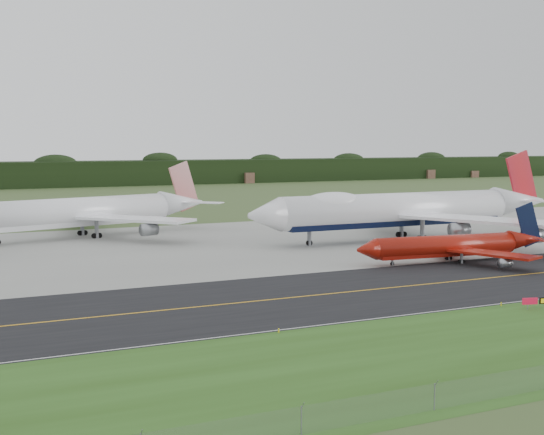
{
  "coord_description": "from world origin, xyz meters",
  "views": [
    {
      "loc": [
        -66.95,
        -95.3,
        21.37
      ],
      "look_at": [
        -10.97,
        22.0,
        8.34
      ],
      "focal_mm": 50.0,
      "sensor_mm": 36.0,
      "label": 1
    }
  ],
  "objects_px": {
    "jet_red_737": "(455,246)",
    "jet_star_tail": "(88,212)",
    "jet_ba_747": "(406,210)",
    "taxiway_sign": "(539,301)"
  },
  "relations": [
    {
      "from": "jet_red_737",
      "to": "jet_star_tail",
      "type": "xyz_separation_m",
      "value": [
        -51.53,
        64.15,
        2.69
      ]
    },
    {
      "from": "jet_ba_747",
      "to": "jet_star_tail",
      "type": "xyz_separation_m",
      "value": [
        -61.63,
        34.99,
        -1.06
      ]
    },
    {
      "from": "jet_ba_747",
      "to": "taxiway_sign",
      "type": "distance_m",
      "value": 69.57
    },
    {
      "from": "jet_red_737",
      "to": "jet_star_tail",
      "type": "height_order",
      "value": "jet_star_tail"
    },
    {
      "from": "jet_red_737",
      "to": "taxiway_sign",
      "type": "xyz_separation_m",
      "value": [
        -15.23,
        -35.39,
        -1.8
      ]
    },
    {
      "from": "jet_ba_747",
      "to": "jet_red_737",
      "type": "relative_size",
      "value": 2.01
    },
    {
      "from": "jet_red_737",
      "to": "jet_ba_747",
      "type": "bearing_deg",
      "value": 70.88
    },
    {
      "from": "jet_red_737",
      "to": "taxiway_sign",
      "type": "relative_size",
      "value": 8.71
    },
    {
      "from": "jet_star_tail",
      "to": "taxiway_sign",
      "type": "xyz_separation_m",
      "value": [
        36.29,
        -99.54,
        -4.49
      ]
    },
    {
      "from": "jet_ba_747",
      "to": "jet_star_tail",
      "type": "height_order",
      "value": "jet_ba_747"
    }
  ]
}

